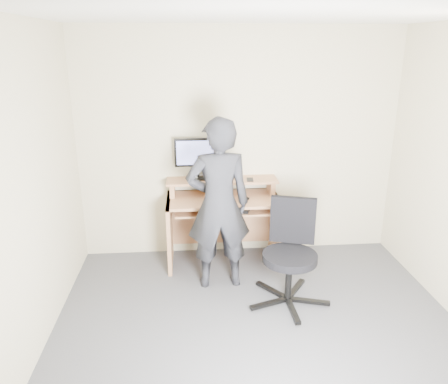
{
  "coord_description": "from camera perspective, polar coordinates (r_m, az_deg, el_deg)",
  "views": [
    {
      "loc": [
        -0.56,
        -2.92,
        2.3
      ],
      "look_at": [
        -0.23,
        1.05,
        0.95
      ],
      "focal_mm": 35.0,
      "sensor_mm": 36.0,
      "label": 1
    }
  ],
  "objects": [
    {
      "name": "person",
      "position": [
        4.16,
        -0.73,
        -1.68
      ],
      "size": [
        0.65,
        0.45,
        1.69
      ],
      "primitive_type": "imported",
      "rotation": [
        0.0,
        0.0,
        3.22
      ],
      "color": "black",
      "rests_on": "ground"
    },
    {
      "name": "office_chair",
      "position": [
        4.08,
        8.7,
        -7.37
      ],
      "size": [
        0.75,
        0.72,
        0.95
      ],
      "rotation": [
        0.0,
        0.0,
        -0.29
      ],
      "color": "black",
      "rests_on": "ground"
    },
    {
      "name": "back_wall",
      "position": [
        4.81,
        1.99,
        6.13
      ],
      "size": [
        3.5,
        0.02,
        2.5
      ],
      "primitive_type": "cube",
      "color": "#C1B79A",
      "rests_on": "ground"
    },
    {
      "name": "charger",
      "position": [
        4.65,
        -1.88,
        1.58
      ],
      "size": [
        0.05,
        0.04,
        0.03
      ],
      "primitive_type": "cube",
      "rotation": [
        0.0,
        0.0,
        -0.05
      ],
      "color": "black",
      "rests_on": "desk"
    },
    {
      "name": "desk",
      "position": [
        4.79,
        -0.18,
        -2.72
      ],
      "size": [
        1.2,
        0.6,
        0.91
      ],
      "color": "tan",
      "rests_on": "ground"
    },
    {
      "name": "monitor",
      "position": [
        4.67,
        -3.57,
        4.85
      ],
      "size": [
        0.48,
        0.13,
        0.45
      ],
      "rotation": [
        0.0,
        0.0,
        0.02
      ],
      "color": "black",
      "rests_on": "desk"
    },
    {
      "name": "ground",
      "position": [
        3.75,
        5.05,
        -19.12
      ],
      "size": [
        3.5,
        3.5,
        0.0
      ],
      "primitive_type": "plane",
      "color": "#4B4B50",
      "rests_on": "ground"
    },
    {
      "name": "headphones",
      "position": [
        4.76,
        -2.76,
        1.83
      ],
      "size": [
        0.16,
        0.16,
        0.06
      ],
      "primitive_type": "torus",
      "rotation": [
        0.26,
        0.0,
        0.05
      ],
      "color": "silver",
      "rests_on": "desk"
    },
    {
      "name": "external_drive",
      "position": [
        4.75,
        -0.8,
        2.97
      ],
      "size": [
        0.1,
        0.14,
        0.2
      ],
      "primitive_type": "cube",
      "rotation": [
        0.0,
        0.0,
        -0.27
      ],
      "color": "black",
      "rests_on": "desk"
    },
    {
      "name": "keyboard",
      "position": [
        4.59,
        0.52,
        -2.1
      ],
      "size": [
        0.49,
        0.31,
        0.03
      ],
      "primitive_type": "cube",
      "rotation": [
        0.0,
        0.0,
        -0.32
      ],
      "color": "black",
      "rests_on": "desk"
    },
    {
      "name": "smartphone",
      "position": [
        4.72,
        3.41,
        1.63
      ],
      "size": [
        0.08,
        0.14,
        0.01
      ],
      "primitive_type": "cube",
      "rotation": [
        0.0,
        0.0,
        -0.09
      ],
      "color": "black",
      "rests_on": "desk"
    },
    {
      "name": "ceiling",
      "position": [
        2.97,
        6.52,
        22.51
      ],
      "size": [
        3.5,
        3.5,
        0.02
      ],
      "primitive_type": "cube",
      "color": "white",
      "rests_on": "back_wall"
    },
    {
      "name": "mouse",
      "position": [
        4.57,
        2.76,
        -0.87
      ],
      "size": [
        0.11,
        0.08,
        0.04
      ],
      "primitive_type": "ellipsoid",
      "rotation": [
        0.0,
        0.0,
        0.18
      ],
      "color": "black",
      "rests_on": "desk"
    },
    {
      "name": "travel_mug",
      "position": [
        4.73,
        0.79,
        2.86
      ],
      "size": [
        0.1,
        0.1,
        0.19
      ],
      "primitive_type": "cylinder",
      "rotation": [
        0.0,
        0.0,
        0.21
      ],
      "color": "#B3B3B7",
      "rests_on": "desk"
    }
  ]
}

